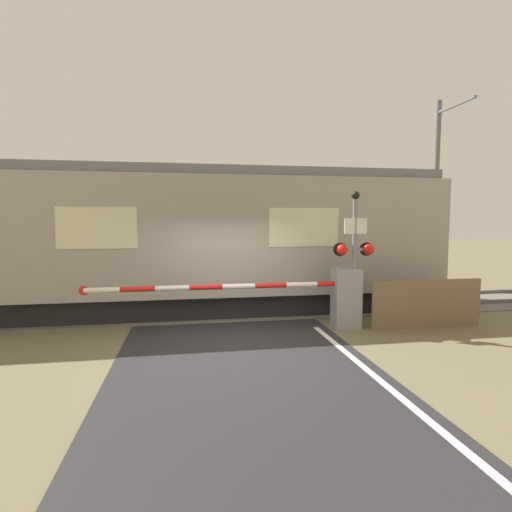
{
  "coord_description": "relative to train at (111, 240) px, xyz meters",
  "views": [
    {
      "loc": [
        -0.91,
        -7.51,
        2.42
      ],
      "look_at": [
        0.65,
        1.56,
        1.62
      ],
      "focal_mm": 28.0,
      "sensor_mm": 36.0,
      "label": 1
    }
  ],
  "objects": [
    {
      "name": "crossing_barrier",
      "position": [
        5.06,
        -2.42,
        -1.19
      ],
      "size": [
        6.03,
        0.44,
        1.36
      ],
      "color": "gray",
      "rests_on": "ground_plane"
    },
    {
      "name": "track_bed",
      "position": [
        2.88,
        0.0,
        -1.9
      ],
      "size": [
        36.0,
        3.2,
        0.13
      ],
      "color": "#666056",
      "rests_on": "ground_plane"
    },
    {
      "name": "ground_plane",
      "position": [
        2.88,
        -3.37,
        -1.92
      ],
      "size": [
        80.0,
        80.0,
        0.0
      ],
      "primitive_type": "plane",
      "color": "#6B6047"
    },
    {
      "name": "catenary_pole",
      "position": [
        10.58,
        1.92,
        1.51
      ],
      "size": [
        0.2,
        1.9,
        6.56
      ],
      "color": "slate",
      "rests_on": "ground_plane"
    },
    {
      "name": "train",
      "position": [
        0.0,
        0.0,
        0.0
      ],
      "size": [
        17.34,
        3.1,
        3.75
      ],
      "color": "black",
      "rests_on": "ground_plane"
    },
    {
      "name": "roadside_fence",
      "position": [
        7.32,
        -2.76,
        -1.37
      ],
      "size": [
        2.65,
        0.06,
        1.1
      ],
      "color": "#726047",
      "rests_on": "ground_plane"
    },
    {
      "name": "signal_post",
      "position": [
        5.64,
        -2.55,
        -0.16
      ],
      "size": [
        0.92,
        0.26,
        3.08
      ],
      "color": "gray",
      "rests_on": "ground_plane"
    }
  ]
}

